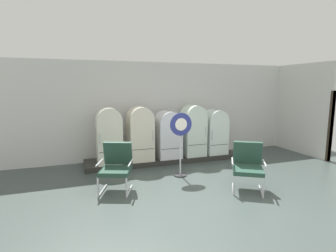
# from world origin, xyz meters

# --- Properties ---
(ground) EXTENTS (12.00, 10.00, 0.05)m
(ground) POSITION_xyz_m (0.00, 0.00, -0.03)
(ground) COLOR #3B4643
(back_wall) EXTENTS (11.76, 0.12, 2.95)m
(back_wall) POSITION_xyz_m (0.00, 3.66, 1.49)
(back_wall) COLOR silver
(back_wall) RESTS_ON ground
(side_wall_right) EXTENTS (0.16, 2.20, 2.95)m
(side_wall_right) POSITION_xyz_m (4.66, 2.47, 1.46)
(side_wall_right) COLOR silver
(side_wall_right) RESTS_ON ground
(display_plinth) EXTENTS (4.59, 0.95, 0.14)m
(display_plinth) POSITION_xyz_m (0.00, 3.02, 0.07)
(display_plinth) COLOR #2B2B27
(display_plinth) RESTS_ON ground
(refrigerator_0) EXTENTS (0.66, 0.62, 1.52)m
(refrigerator_0) POSITION_xyz_m (-1.62, 2.88, 0.95)
(refrigerator_0) COLOR silver
(refrigerator_0) RESTS_ON display_plinth
(refrigerator_1) EXTENTS (0.67, 0.67, 1.52)m
(refrigerator_1) POSITION_xyz_m (-0.74, 2.91, 0.95)
(refrigerator_1) COLOR silver
(refrigerator_1) RESTS_ON display_plinth
(refrigerator_2) EXTENTS (0.68, 0.73, 1.37)m
(refrigerator_2) POSITION_xyz_m (0.09, 2.94, 0.86)
(refrigerator_2) COLOR white
(refrigerator_2) RESTS_ON display_plinth
(refrigerator_3) EXTENTS (0.64, 0.65, 1.53)m
(refrigerator_3) POSITION_xyz_m (0.89, 2.90, 0.95)
(refrigerator_3) COLOR silver
(refrigerator_3) RESTS_ON display_plinth
(refrigerator_4) EXTENTS (0.65, 0.64, 1.36)m
(refrigerator_4) POSITION_xyz_m (1.62, 2.90, 0.86)
(refrigerator_4) COLOR silver
(refrigerator_4) RESTS_ON display_plinth
(armchair_left) EXTENTS (0.85, 0.89, 1.03)m
(armchair_left) POSITION_xyz_m (-1.66, 1.27, 0.56)
(armchair_left) COLOR silver
(armchair_left) RESTS_ON ground
(armchair_right) EXTENTS (0.90, 0.93, 1.03)m
(armchair_right) POSITION_xyz_m (1.03, 0.38, 0.56)
(armchair_right) COLOR silver
(armchair_right) RESTS_ON ground
(sign_stand) EXTENTS (0.56, 0.32, 1.59)m
(sign_stand) POSITION_xyz_m (-0.03, 1.64, 0.87)
(sign_stand) COLOR #2D2D30
(sign_stand) RESTS_ON ground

